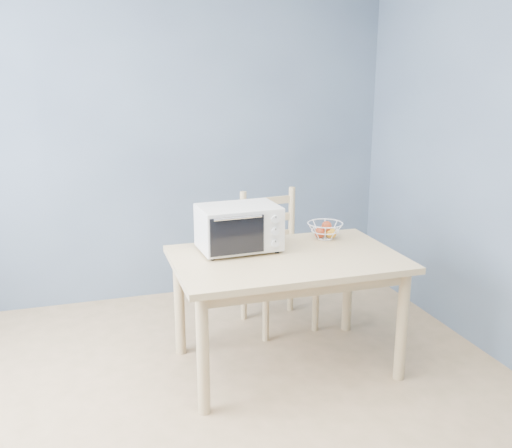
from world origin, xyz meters
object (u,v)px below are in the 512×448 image
object	(u,v)px
dining_table	(286,271)
dining_chair	(276,260)
toaster_oven	(236,228)
fruit_basket	(325,230)

from	to	relation	value
dining_table	dining_chair	size ratio (longest dim) A/B	1.39
toaster_oven	dining_chair	size ratio (longest dim) A/B	0.51
dining_chair	toaster_oven	bearing A→B (deg)	-140.74
toaster_oven	fruit_basket	size ratio (longest dim) A/B	1.63
toaster_oven	dining_chair	xyz separation A→B (m)	(0.43, 0.45, -0.41)
dining_table	dining_chair	bearing A→B (deg)	75.88
toaster_oven	dining_chair	world-z (taller)	toaster_oven
fruit_basket	dining_table	bearing A→B (deg)	-143.69
toaster_oven	fruit_basket	bearing A→B (deg)	4.67
toaster_oven	dining_chair	bearing A→B (deg)	43.10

